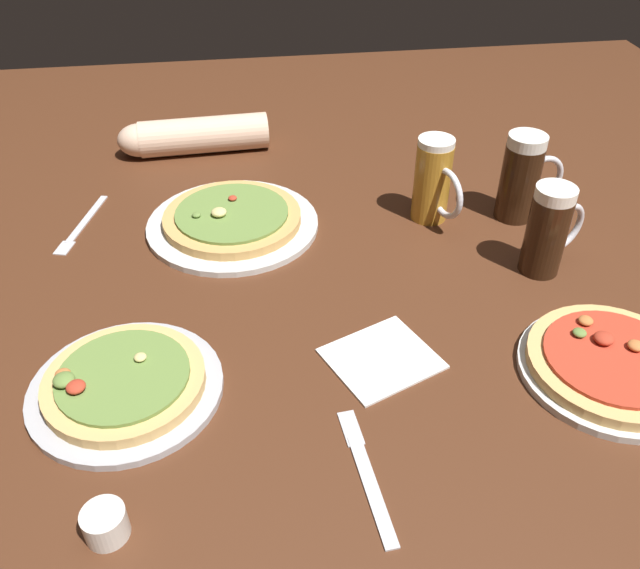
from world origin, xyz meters
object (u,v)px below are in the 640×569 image
at_px(beer_mug_pale, 549,230).
at_px(diner_arm, 190,136).
at_px(pizza_plate_side, 612,364).
at_px(napkin_folded, 382,358).
at_px(beer_mug_amber, 434,181).
at_px(ramekin_butter, 105,524).
at_px(fork_left, 82,225).
at_px(knife_right, 366,472).
at_px(beer_mug_dark, 522,178).
at_px(pizza_plate_near, 124,384).
at_px(pizza_plate_far, 232,220).

bearing_deg(beer_mug_pale, diner_arm, 138.50).
distance_m(pizza_plate_side, napkin_folded, 0.34).
distance_m(beer_mug_amber, beer_mug_pale, 0.24).
bearing_deg(ramekin_butter, pizza_plate_side, 13.14).
bearing_deg(fork_left, pizza_plate_side, -32.23).
xyz_separation_m(knife_right, diner_arm, (-0.23, 0.94, 0.04)).
bearing_deg(fork_left, beer_mug_amber, -5.70).
bearing_deg(napkin_folded, beer_mug_amber, 64.57).
relative_size(beer_mug_dark, beer_mug_amber, 1.03).
distance_m(beer_mug_pale, ramekin_butter, 0.83).
relative_size(beer_mug_amber, diner_arm, 0.49).
relative_size(pizza_plate_near, beer_mug_amber, 1.64).
xyz_separation_m(pizza_plate_far, pizza_plate_side, (0.54, -0.48, 0.00)).
xyz_separation_m(pizza_plate_near, beer_mug_pale, (0.71, 0.20, 0.07)).
distance_m(ramekin_butter, fork_left, 0.70).
distance_m(pizza_plate_near, beer_mug_pale, 0.74).
bearing_deg(ramekin_butter, diner_arm, 85.04).
bearing_deg(knife_right, pizza_plate_side, 17.73).
relative_size(knife_right, diner_arm, 0.62).
relative_size(pizza_plate_far, napkin_folded, 2.18).
distance_m(beer_mug_dark, ramekin_butter, 0.95).
bearing_deg(knife_right, beer_mug_amber, 67.18).
bearing_deg(ramekin_butter, beer_mug_dark, 39.68).
distance_m(pizza_plate_side, fork_left, 0.98).
height_order(pizza_plate_far, ramekin_butter, pizza_plate_far).
relative_size(pizza_plate_far, ramekin_butter, 6.41).
xyz_separation_m(pizza_plate_near, knife_right, (0.31, -0.19, -0.01)).
relative_size(pizza_plate_far, beer_mug_pale, 2.01).
bearing_deg(diner_arm, knife_right, -76.27).
distance_m(pizza_plate_side, knife_right, 0.41).
relative_size(pizza_plate_far, pizza_plate_side, 1.24).
height_order(beer_mug_amber, diner_arm, beer_mug_amber).
height_order(beer_mug_dark, knife_right, beer_mug_dark).
relative_size(napkin_folded, fork_left, 0.72).
relative_size(ramekin_butter, diner_arm, 0.15).
bearing_deg(beer_mug_pale, fork_left, 162.67).
distance_m(beer_mug_amber, knife_right, 0.63).
xyz_separation_m(napkin_folded, fork_left, (-0.50, 0.45, -0.00)).
bearing_deg(diner_arm, ramekin_butter, -94.96).
xyz_separation_m(pizza_plate_far, diner_arm, (-0.08, 0.34, 0.03)).
distance_m(napkin_folded, fork_left, 0.67).
bearing_deg(beer_mug_dark, fork_left, 174.53).
distance_m(pizza_plate_far, ramekin_butter, 0.66).
xyz_separation_m(pizza_plate_near, diner_arm, (0.08, 0.75, 0.03)).
bearing_deg(beer_mug_amber, diner_arm, 142.78).
xyz_separation_m(ramekin_butter, knife_right, (0.31, 0.04, -0.02)).
bearing_deg(beer_mug_pale, pizza_plate_far, 158.32).
relative_size(beer_mug_dark, knife_right, 0.82).
bearing_deg(diner_arm, beer_mug_pale, -41.50).
bearing_deg(fork_left, pizza_plate_near, -74.84).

